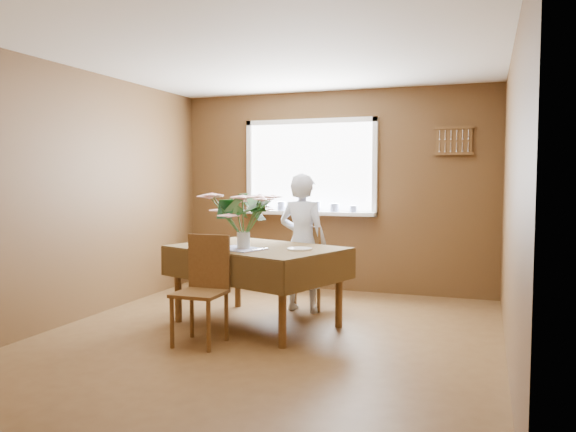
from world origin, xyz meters
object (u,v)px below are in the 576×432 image
(dining_table, at_px, (257,256))
(seated_woman, at_px, (303,243))
(chair_far, at_px, (312,263))
(flower_bouquet, at_px, (243,211))
(chair_near, at_px, (204,284))

(dining_table, bearing_deg, seated_woman, 90.00)
(seated_woman, bearing_deg, chair_far, -107.58)
(flower_bouquet, bearing_deg, chair_near, -107.51)
(flower_bouquet, bearing_deg, chair_far, 70.06)
(chair_far, bearing_deg, dining_table, 91.75)
(chair_far, xyz_separation_m, flower_bouquet, (-0.36, -1.00, 0.61))
(chair_far, relative_size, chair_near, 0.98)
(dining_table, relative_size, chair_near, 1.98)
(chair_near, bearing_deg, flower_bouquet, 71.96)
(dining_table, distance_m, seated_woman, 0.73)
(flower_bouquet, bearing_deg, seated_woman, 71.06)
(chair_far, distance_m, flower_bouquet, 1.23)
(chair_near, xyz_separation_m, flower_bouquet, (0.16, 0.49, 0.60))
(chair_near, height_order, seated_woman, seated_woman)
(chair_far, height_order, chair_near, chair_near)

